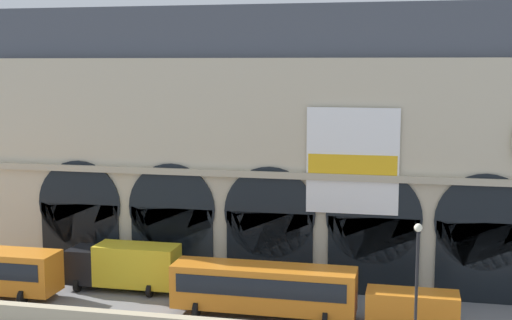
% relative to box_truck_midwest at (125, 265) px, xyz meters
% --- Properties ---
extents(ground_plane, '(200.00, 200.00, 0.00)m').
position_rel_box_truck_midwest_xyz_m(ground_plane, '(9.37, -2.49, -1.70)').
color(ground_plane, slate).
extents(station_building, '(42.58, 4.54, 18.91)m').
position_rel_box_truck_midwest_xyz_m(station_building, '(9.42, 4.56, 7.43)').
color(station_building, beige).
rests_on(station_building, ground).
extents(box_truck_midwest, '(7.50, 2.91, 3.12)m').
position_rel_box_truck_midwest_xyz_m(box_truck_midwest, '(0.00, 0.00, 0.00)').
color(box_truck_midwest, black).
rests_on(box_truck_midwest, ground).
extents(bus_center, '(11.00, 3.25, 3.10)m').
position_rel_box_truck_midwest_xyz_m(bus_center, '(10.11, -2.95, 0.08)').
color(bus_center, orange).
rests_on(bus_center, ground).
extents(van_mideast, '(5.20, 2.48, 2.20)m').
position_rel_box_truck_midwest_xyz_m(van_mideast, '(18.79, -3.08, -0.45)').
color(van_mideast, orange).
rests_on(van_mideast, ground).
extents(street_lamp_quayside, '(0.44, 0.44, 6.90)m').
position_rel_box_truck_midwest_xyz_m(street_lamp_quayside, '(18.96, -6.35, 2.71)').
color(street_lamp_quayside, black).
rests_on(street_lamp_quayside, ground).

